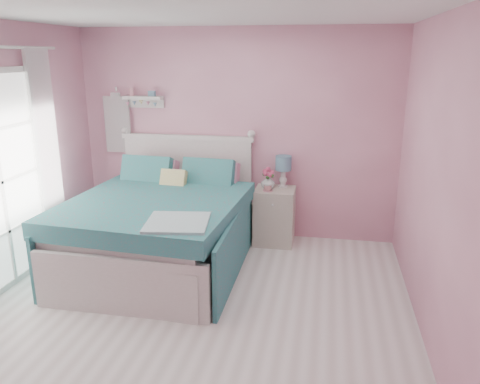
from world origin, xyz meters
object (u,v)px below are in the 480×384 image
(nightstand, at_px, (274,216))
(vase, at_px, (268,182))
(bed, at_px, (161,228))
(table_lamp, at_px, (283,165))
(teacup, at_px, (268,188))

(nightstand, relative_size, vase, 3.99)
(bed, xyz_separation_m, vase, (1.07, 0.85, 0.36))
(bed, relative_size, table_lamp, 5.82)
(nightstand, distance_m, table_lamp, 0.64)
(bed, distance_m, vase, 1.41)
(vase, height_order, teacup, vase)
(vase, relative_size, teacup, 1.91)
(table_lamp, bearing_deg, bed, -141.92)
(nightstand, height_order, teacup, teacup)
(nightstand, height_order, vase, vase)
(nightstand, xyz_separation_m, table_lamp, (0.08, 0.12, 0.62))
(table_lamp, relative_size, teacup, 4.28)
(bed, xyz_separation_m, nightstand, (1.16, 0.86, -0.07))
(nightstand, xyz_separation_m, teacup, (-0.08, -0.10, 0.38))
(teacup, bearing_deg, nightstand, 52.84)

